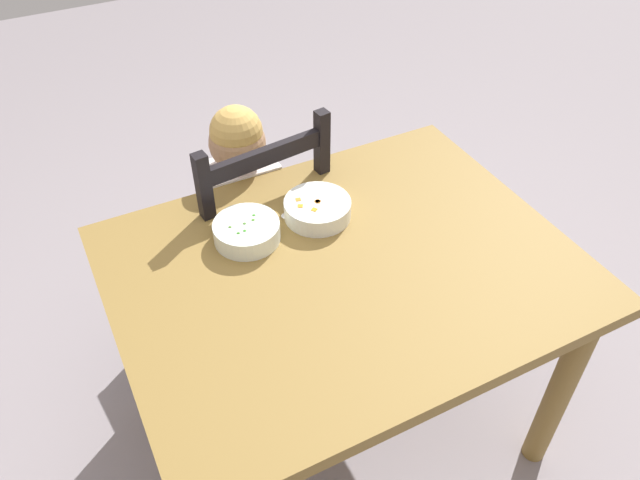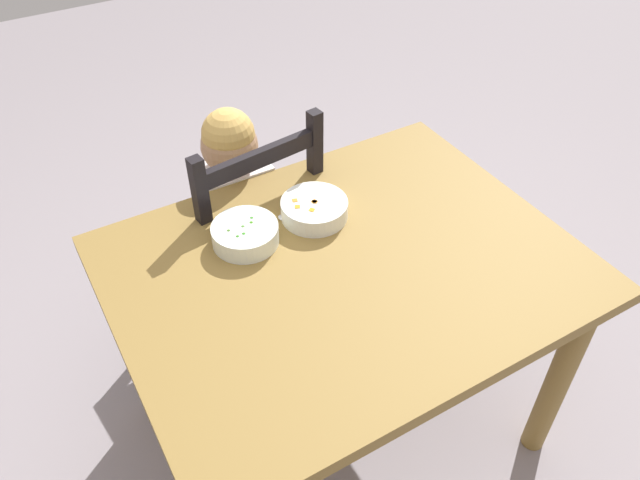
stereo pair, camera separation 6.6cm
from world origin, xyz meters
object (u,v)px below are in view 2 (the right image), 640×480
object	(u,v)px
child_figure	(239,205)
bowl_of_carrots	(314,209)
dining_chair	(245,244)
spoon	(293,219)
dining_table	(344,293)
bowl_of_peas	(245,234)

from	to	relation	value
child_figure	bowl_of_carrots	distance (m)	0.34
dining_chair	spoon	bearing A→B (deg)	-82.43
dining_table	spoon	size ratio (longest dim) A/B	10.21
dining_table	child_figure	distance (m)	0.50
bowl_of_carrots	spoon	size ratio (longest dim) A/B	1.63
spoon	bowl_of_carrots	bearing A→B (deg)	-13.41
dining_chair	bowl_of_carrots	size ratio (longest dim) A/B	5.11
dining_table	child_figure	size ratio (longest dim) A/B	1.23
dining_table	child_figure	xyz separation A→B (m)	(-0.08, 0.49, -0.01)
bowl_of_peas	bowl_of_carrots	xyz separation A→B (m)	(0.21, 0.00, -0.00)
dining_chair	child_figure	bearing A→B (deg)	-150.00
child_figure	spoon	world-z (taller)	child_figure
dining_chair	child_figure	xyz separation A→B (m)	(-0.01, -0.00, 0.17)
bowl_of_peas	bowl_of_carrots	world-z (taller)	bowl_of_peas
bowl_of_carrots	child_figure	bearing A→B (deg)	109.50
bowl_of_peas	spoon	distance (m)	0.15
dining_chair	bowl_of_peas	xyz separation A→B (m)	(-0.11, -0.30, 0.32)
dining_table	bowl_of_peas	world-z (taller)	bowl_of_peas
dining_chair	bowl_of_peas	bearing A→B (deg)	-110.42
bowl_of_peas	dining_chair	bearing A→B (deg)	69.58
dining_table	dining_chair	size ratio (longest dim) A/B	1.23
dining_table	dining_chair	xyz separation A→B (m)	(-0.07, 0.50, -0.18)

